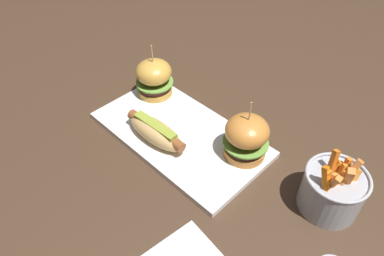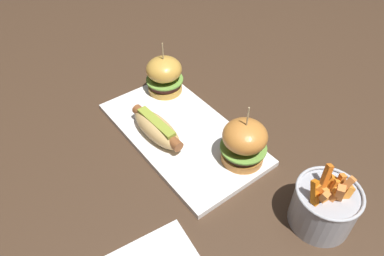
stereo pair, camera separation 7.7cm
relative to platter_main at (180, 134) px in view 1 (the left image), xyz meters
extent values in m
plane|color=#422D1E|center=(0.00, 0.00, -0.01)|extent=(3.00, 3.00, 0.00)
cube|color=white|center=(0.00, 0.00, 0.00)|extent=(0.41, 0.22, 0.01)
ellipsoid|color=tan|center=(-0.02, -0.05, 0.03)|extent=(0.16, 0.06, 0.05)
cylinder|color=brown|center=(-0.02, -0.05, 0.04)|extent=(0.17, 0.03, 0.02)
cube|color=olive|center=(-0.02, -0.05, 0.05)|extent=(0.12, 0.03, 0.01)
cylinder|color=gold|center=(-0.15, 0.06, 0.02)|extent=(0.09, 0.09, 0.02)
cylinder|color=#4E2620|center=(-0.15, 0.06, 0.03)|extent=(0.08, 0.08, 0.02)
cylinder|color=#6B9E3D|center=(-0.15, 0.06, 0.04)|extent=(0.10, 0.10, 0.00)
ellipsoid|color=gold|center=(-0.15, 0.06, 0.07)|extent=(0.09, 0.09, 0.06)
cylinder|color=tan|center=(-0.15, 0.06, 0.12)|extent=(0.00, 0.00, 0.06)
cylinder|color=#CC7D34|center=(0.15, 0.05, 0.02)|extent=(0.09, 0.09, 0.02)
cylinder|color=#502D22|center=(0.15, 0.05, 0.03)|extent=(0.08, 0.08, 0.02)
cylinder|color=#6B9E3D|center=(0.15, 0.05, 0.04)|extent=(0.10, 0.10, 0.00)
ellipsoid|color=#CC7D34|center=(0.15, 0.05, 0.08)|extent=(0.09, 0.09, 0.06)
cylinder|color=tan|center=(0.15, 0.05, 0.12)|extent=(0.00, 0.00, 0.06)
cylinder|color=#A8AAB2|center=(0.34, 0.07, 0.04)|extent=(0.11, 0.11, 0.08)
torus|color=#B7BABF|center=(0.34, 0.07, 0.08)|extent=(0.12, 0.12, 0.01)
cube|color=orange|center=(0.34, 0.05, 0.08)|extent=(0.02, 0.03, 0.07)
cube|color=orange|center=(0.36, 0.07, 0.08)|extent=(0.02, 0.04, 0.08)
cube|color=orange|center=(0.35, 0.07, 0.09)|extent=(0.03, 0.05, 0.08)
cube|color=orange|center=(0.34, 0.07, 0.07)|extent=(0.01, 0.03, 0.06)
cube|color=orange|center=(0.35, 0.09, 0.08)|extent=(0.02, 0.03, 0.07)
cube|color=orange|center=(0.32, 0.07, 0.08)|extent=(0.02, 0.03, 0.08)
cube|color=orange|center=(0.34, 0.05, 0.08)|extent=(0.03, 0.04, 0.08)
cube|color=orange|center=(0.33, 0.08, 0.07)|extent=(0.03, 0.04, 0.06)
cube|color=orange|center=(0.34, 0.03, 0.08)|extent=(0.04, 0.02, 0.08)
cube|color=orange|center=(0.34, 0.05, 0.07)|extent=(0.02, 0.03, 0.06)
cube|color=orange|center=(0.36, 0.08, 0.07)|extent=(0.02, 0.04, 0.06)
cube|color=orange|center=(0.34, 0.07, 0.07)|extent=(0.03, 0.02, 0.06)
camera|label=1|loc=(0.44, -0.40, 0.58)|focal=32.90mm
camera|label=2|loc=(0.49, -0.34, 0.58)|focal=32.90mm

